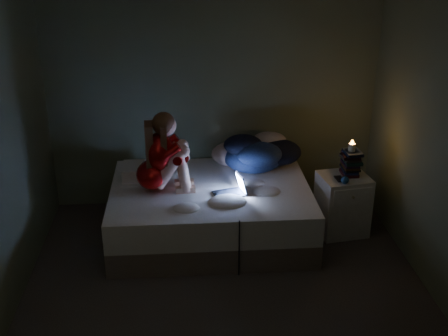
{
  "coord_description": "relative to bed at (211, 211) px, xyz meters",
  "views": [
    {
      "loc": [
        -0.34,
        -4.15,
        3.06
      ],
      "look_at": [
        0.05,
        1.0,
        0.8
      ],
      "focal_mm": 45.98,
      "sensor_mm": 36.0,
      "label": 1
    }
  ],
  "objects": [
    {
      "name": "laptop",
      "position": [
        0.18,
        -0.19,
        0.38
      ],
      "size": [
        0.35,
        0.29,
        0.21
      ],
      "primitive_type": null,
      "rotation": [
        0.0,
        0.0,
        0.27
      ],
      "color": "black",
      "rests_on": "bed"
    },
    {
      "name": "candle",
      "position": [
        1.43,
        0.01,
        0.65
      ],
      "size": [
        0.07,
        0.07,
        0.08
      ],
      "primitive_type": "cylinder",
      "color": "beige",
      "rests_on": "book_stack"
    },
    {
      "name": "wall_front",
      "position": [
        0.08,
        -3.01,
        1.02
      ],
      "size": [
        3.6,
        0.02,
        2.6
      ],
      "primitive_type": "cube",
      "color": "#586247",
      "rests_on": "ground"
    },
    {
      "name": "woman",
      "position": [
        -0.57,
        -0.04,
        0.69
      ],
      "size": [
        0.53,
        0.36,
        0.82
      ],
      "primitive_type": null,
      "rotation": [
        0.0,
        0.0,
        0.06
      ],
      "color": "#720708",
      "rests_on": "bed"
    },
    {
      "name": "floor",
      "position": [
        0.08,
        -1.1,
        -0.29
      ],
      "size": [
        3.6,
        3.8,
        0.02
      ],
      "primitive_type": "cube",
      "color": "#282421",
      "rests_on": "ground"
    },
    {
      "name": "pillow",
      "position": [
        -0.67,
        0.3,
        0.34
      ],
      "size": [
        0.46,
        0.33,
        0.13
      ],
      "primitive_type": "cube",
      "color": "silver",
      "rests_on": "bed"
    },
    {
      "name": "bed",
      "position": [
        0.0,
        0.0,
        0.0
      ],
      "size": [
        2.01,
        1.51,
        0.55
      ],
      "primitive_type": null,
      "color": "beige",
      "rests_on": "ground"
    },
    {
      "name": "book_stack",
      "position": [
        1.43,
        0.01,
        0.49
      ],
      "size": [
        0.19,
        0.25,
        0.25
      ],
      "primitive_type": null,
      "color": "black",
      "rests_on": "nightstand"
    },
    {
      "name": "wall_back",
      "position": [
        0.08,
        0.81,
        1.02
      ],
      "size": [
        3.6,
        0.02,
        2.6
      ],
      "primitive_type": "cube",
      "color": "#586247",
      "rests_on": "ground"
    },
    {
      "name": "blue_orb",
      "position": [
        1.3,
        -0.2,
        0.4
      ],
      "size": [
        0.08,
        0.08,
        0.08
      ],
      "primitive_type": "sphere",
      "color": "navy",
      "rests_on": "nightstand"
    },
    {
      "name": "clothes_pile",
      "position": [
        0.49,
        0.43,
        0.48
      ],
      "size": [
        0.74,
        0.62,
        0.41
      ],
      "primitive_type": null,
      "rotation": [
        0.0,
        0.0,
        -0.11
      ],
      "color": "#10174C",
      "rests_on": "bed"
    },
    {
      "name": "nightstand",
      "position": [
        1.37,
        -0.04,
        0.04
      ],
      "size": [
        0.54,
        0.49,
        0.64
      ],
      "primitive_type": "cube",
      "rotation": [
        0.0,
        0.0,
        0.15
      ],
      "color": "beige",
      "rests_on": "ground"
    },
    {
      "name": "phone",
      "position": [
        1.29,
        -0.09,
        0.37
      ],
      "size": [
        0.08,
        0.14,
        0.01
      ],
      "primitive_type": "cube",
      "rotation": [
        0.0,
        0.0,
        -0.07
      ],
      "color": "black",
      "rests_on": "nightstand"
    }
  ]
}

